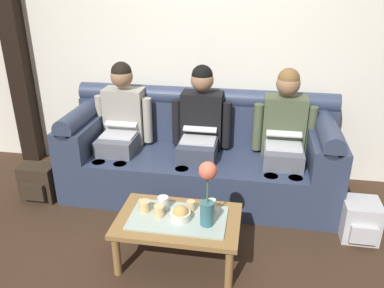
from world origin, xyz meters
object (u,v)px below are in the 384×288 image
at_px(person_right, 284,133).
at_px(person_left, 122,123).
at_px(cup_near_right, 212,206).
at_px(backpack_right, 360,220).
at_px(cup_far_left, 159,211).
at_px(couch, 200,156).
at_px(snack_bowl, 181,214).
at_px(cup_near_left, 163,203).
at_px(person_middle, 200,128).
at_px(flower_vase, 207,191).
at_px(cup_far_right, 144,206).
at_px(cup_far_center, 191,206).
at_px(coffee_table, 178,224).
at_px(backpack_left, 39,183).

bearing_deg(person_right, person_left, 180.00).
height_order(cup_near_right, backpack_right, cup_near_right).
bearing_deg(person_left, cup_far_left, -59.07).
xyz_separation_m(couch, cup_far_left, (-0.14, -1.04, 0.04)).
relative_size(snack_bowl, cup_near_left, 1.51).
bearing_deg(person_middle, cup_near_left, -98.00).
bearing_deg(flower_vase, snack_bowl, 173.25).
distance_m(person_right, cup_far_right, 1.44).
relative_size(person_left, cup_near_left, 12.80).
distance_m(snack_bowl, cup_far_center, 0.14).
relative_size(person_middle, snack_bowl, 8.46).
bearing_deg(cup_far_center, couch, 94.61).
relative_size(person_middle, cup_far_right, 14.68).
bearing_deg(coffee_table, flower_vase, -12.41).
xyz_separation_m(cup_near_left, cup_far_center, (0.21, 0.01, -0.01)).
distance_m(couch, cup_far_center, 0.94).
distance_m(person_left, flower_vase, 1.45).
bearing_deg(cup_near_right, cup_far_right, -171.76).
bearing_deg(couch, cup_far_left, -97.53).
distance_m(cup_far_center, backpack_right, 1.38).
distance_m(coffee_table, cup_far_left, 0.17).
bearing_deg(cup_far_center, cup_near_right, 1.87).
relative_size(couch, flower_vase, 5.19).
distance_m(flower_vase, cup_far_center, 0.31).
height_order(cup_far_center, backpack_right, cup_far_center).
bearing_deg(cup_far_left, cup_far_right, 160.18).
xyz_separation_m(person_left, cup_far_center, (0.83, -0.93, -0.25)).
height_order(person_right, coffee_table, person_right).
bearing_deg(cup_near_right, person_middle, 103.97).
distance_m(person_right, coffee_table, 1.33).
xyz_separation_m(snack_bowl, cup_near_left, (-0.16, 0.12, 0.01)).
height_order(cup_far_left, backpack_left, cup_far_left).
relative_size(cup_far_right, backpack_right, 0.26).
xyz_separation_m(cup_near_left, cup_near_right, (0.36, 0.01, 0.00)).
distance_m(couch, cup_far_left, 1.05).
bearing_deg(cup_far_center, flower_vase, -46.99).
height_order(person_middle, flower_vase, person_middle).
distance_m(person_middle, backpack_right, 1.56).
xyz_separation_m(cup_near_left, cup_far_left, (-0.01, -0.10, -0.01)).
bearing_deg(person_middle, cup_near_right, -76.03).
bearing_deg(cup_near_left, cup_far_center, 2.06).
distance_m(person_left, person_middle, 0.76).
distance_m(snack_bowl, cup_far_right, 0.29).
relative_size(coffee_table, cup_near_right, 8.62).
bearing_deg(backpack_right, couch, 158.85).
relative_size(couch, snack_bowl, 17.30).
relative_size(person_left, backpack_right, 3.79).
xyz_separation_m(person_left, cup_near_right, (0.99, -0.92, -0.24)).
height_order(coffee_table, snack_bowl, snack_bowl).
relative_size(person_right, flower_vase, 2.54).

